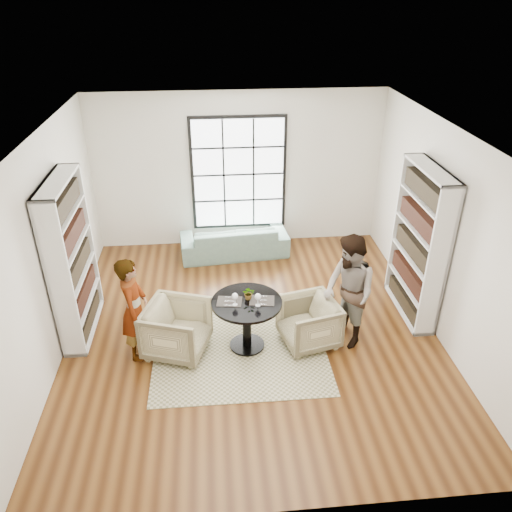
{
  "coord_description": "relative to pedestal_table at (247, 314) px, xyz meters",
  "views": [
    {
      "loc": [
        -0.52,
        -6.11,
        4.7
      ],
      "look_at": [
        0.09,
        0.4,
        1.07
      ],
      "focal_mm": 35.0,
      "sensor_mm": 36.0,
      "label": 1
    }
  ],
  "objects": [
    {
      "name": "placemat_right",
      "position": [
        0.21,
        -0.0,
        0.22
      ],
      "size": [
        0.37,
        0.31,
        0.01
      ],
      "primitive_type": "cube",
      "rotation": [
        0.0,
        0.0,
        -0.15
      ],
      "color": "#262521",
      "rests_on": "pedestal_table"
    },
    {
      "name": "pedestal_table",
      "position": [
        0.0,
        0.0,
        0.0
      ],
      "size": [
        0.99,
        0.99,
        0.79
      ],
      "rotation": [
        0.0,
        0.0,
        -0.15
      ],
      "color": "black",
      "rests_on": "ground"
    },
    {
      "name": "rug",
      "position": [
        -0.11,
        0.1,
        -0.57
      ],
      "size": [
        2.48,
        2.48,
        0.01
      ],
      "primitive_type": "cube",
      "rotation": [
        0.0,
        0.0,
        -0.01
      ],
      "color": "tan",
      "rests_on": "ground"
    },
    {
      "name": "person_left",
      "position": [
        -1.54,
        -0.0,
        0.2
      ],
      "size": [
        0.4,
        0.58,
        1.54
      ],
      "primitive_type": "imported",
      "rotation": [
        0.0,
        0.0,
        1.52
      ],
      "color": "gray",
      "rests_on": "ground"
    },
    {
      "name": "person_right",
      "position": [
        1.45,
        0.01,
        0.28
      ],
      "size": [
        0.85,
        0.98,
        1.7
      ],
      "primitive_type": "imported",
      "rotation": [
        0.0,
        0.0,
        -1.28
      ],
      "color": "gray",
      "rests_on": "ground"
    },
    {
      "name": "ground",
      "position": [
        0.11,
        0.38,
        -0.57
      ],
      "size": [
        6.0,
        6.0,
        0.0
      ],
      "primitive_type": "plane",
      "color": "brown"
    },
    {
      "name": "room_shell",
      "position": [
        0.11,
        0.92,
        0.69
      ],
      "size": [
        6.0,
        6.01,
        6.0
      ],
      "color": "silver",
      "rests_on": "ground"
    },
    {
      "name": "wine_glass_right",
      "position": [
        0.15,
        -0.12,
        0.36
      ],
      "size": [
        0.09,
        0.09,
        0.19
      ],
      "color": "silver",
      "rests_on": "pedestal_table"
    },
    {
      "name": "sofa",
      "position": [
        -0.02,
        2.83,
        -0.27
      ],
      "size": [
        2.1,
        0.98,
        0.6
      ],
      "primitive_type": "imported",
      "rotation": [
        0.0,
        0.0,
        3.23
      ],
      "color": "gray",
      "rests_on": "ground"
    },
    {
      "name": "cutlery_left",
      "position": [
        -0.24,
        0.01,
        0.23
      ],
      "size": [
        0.17,
        0.24,
        0.01
      ],
      "primitive_type": null,
      "rotation": [
        0.0,
        0.0,
        -0.15
      ],
      "color": "#BCBDC1",
      "rests_on": "placemat_left"
    },
    {
      "name": "placemat_left",
      "position": [
        -0.24,
        0.01,
        0.22
      ],
      "size": [
        0.37,
        0.31,
        0.01
      ],
      "primitive_type": "cube",
      "rotation": [
        0.0,
        0.0,
        -0.15
      ],
      "color": "#262521",
      "rests_on": "pedestal_table"
    },
    {
      "name": "armchair_left",
      "position": [
        -0.99,
        -0.0,
        -0.19
      ],
      "size": [
        1.06,
        1.04,
        0.77
      ],
      "primitive_type": "imported",
      "rotation": [
        0.0,
        0.0,
        1.25
      ],
      "color": "#BDB987",
      "rests_on": "ground"
    },
    {
      "name": "armchair_right",
      "position": [
        0.9,
        0.01,
        -0.22
      ],
      "size": [
        0.94,
        0.92,
        0.71
      ],
      "primitive_type": "imported",
      "rotation": [
        0.0,
        0.0,
        -1.33
      ],
      "color": "tan",
      "rests_on": "ground"
    },
    {
      "name": "flower_centerpiece",
      "position": [
        0.04,
        0.06,
        0.31
      ],
      "size": [
        0.18,
        0.16,
        0.19
      ],
      "primitive_type": "imported",
      "rotation": [
        0.0,
        0.0,
        -0.1
      ],
      "color": "gray",
      "rests_on": "pedestal_table"
    },
    {
      "name": "wine_glass_left",
      "position": [
        -0.16,
        -0.07,
        0.35
      ],
      "size": [
        0.09,
        0.09,
        0.19
      ],
      "color": "silver",
      "rests_on": "pedestal_table"
    },
    {
      "name": "cutlery_right",
      "position": [
        0.21,
        -0.0,
        0.23
      ],
      "size": [
        0.17,
        0.24,
        0.01
      ],
      "primitive_type": null,
      "rotation": [
        0.0,
        0.0,
        -0.15
      ],
      "color": "#BCBDC1",
      "rests_on": "placemat_right"
    }
  ]
}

